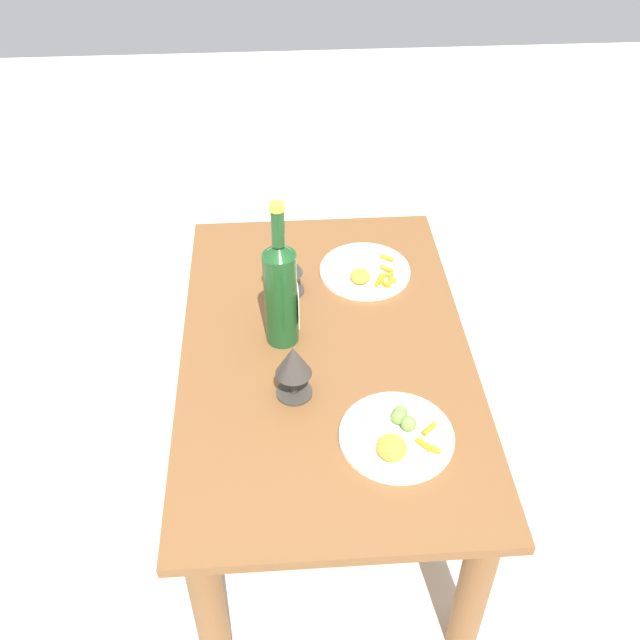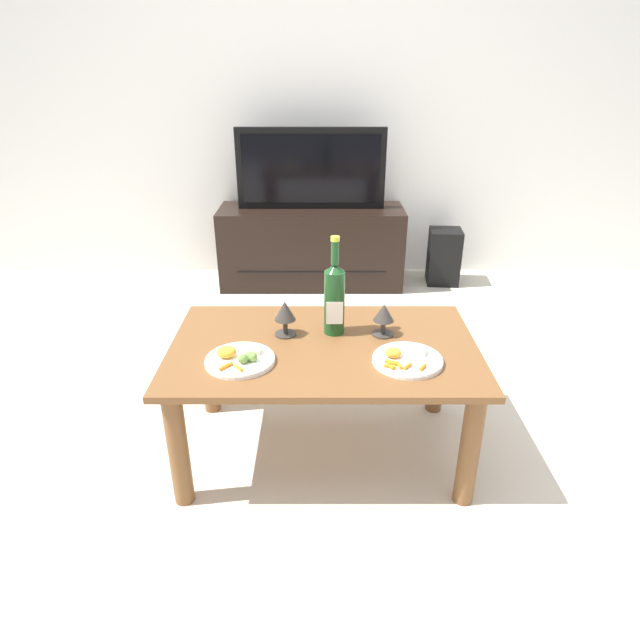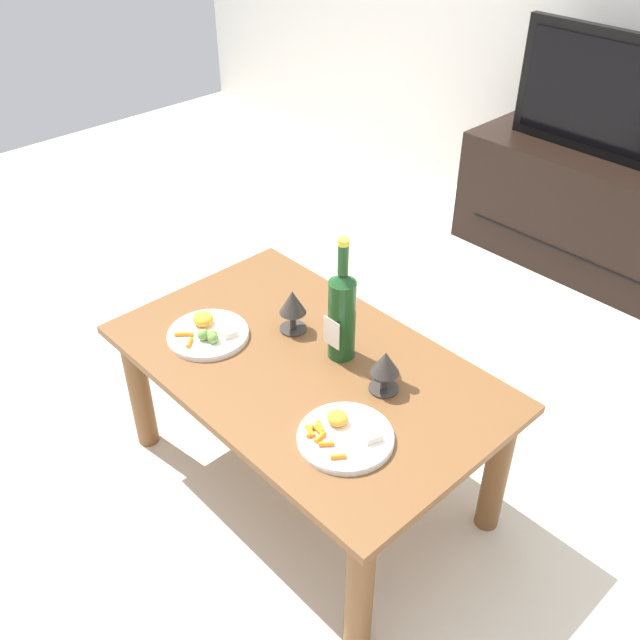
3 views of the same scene
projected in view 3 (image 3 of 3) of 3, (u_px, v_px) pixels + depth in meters
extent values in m
plane|color=beige|center=(307.00, 478.00, 2.29)|extent=(6.40, 6.40, 0.00)
cube|color=brown|center=(306.00, 367.00, 2.02)|extent=(1.12, 0.68, 0.03)
cylinder|color=brown|center=(139.00, 390.00, 2.30)|extent=(0.07, 0.07, 0.45)
cylinder|color=brown|center=(359.00, 590.00, 1.71)|extent=(0.07, 0.07, 0.45)
cylinder|color=brown|center=(272.00, 320.00, 2.60)|extent=(0.07, 0.07, 0.45)
cylinder|color=brown|center=(497.00, 470.00, 2.02)|extent=(0.07, 0.07, 0.45)
cube|color=black|center=(596.00, 216.00, 3.17)|extent=(1.22, 0.41, 0.53)
cube|color=black|center=(566.00, 253.00, 3.12)|extent=(0.98, 0.01, 0.01)
cube|color=black|center=(625.00, 100.00, 2.86)|extent=(0.95, 0.04, 0.51)
cube|color=black|center=(622.00, 101.00, 2.85)|extent=(0.88, 0.01, 0.43)
cylinder|color=#19471E|center=(342.00, 320.00, 1.97)|extent=(0.08, 0.08, 0.25)
cone|color=#19471E|center=(343.00, 278.00, 1.89)|extent=(0.08, 0.08, 0.03)
cylinder|color=#19471E|center=(343.00, 259.00, 1.85)|extent=(0.03, 0.03, 0.09)
cylinder|color=yellow|center=(344.00, 242.00, 1.82)|extent=(0.03, 0.03, 0.02)
cube|color=silver|center=(331.00, 333.00, 1.96)|extent=(0.06, 0.00, 0.09)
cylinder|color=#38332D|center=(293.00, 329.00, 2.14)|extent=(0.08, 0.08, 0.01)
cylinder|color=#38332D|center=(293.00, 320.00, 2.12)|extent=(0.02, 0.02, 0.06)
cone|color=#38332D|center=(292.00, 302.00, 2.08)|extent=(0.08, 0.08, 0.07)
cylinder|color=#38332D|center=(383.00, 388.00, 1.92)|extent=(0.08, 0.08, 0.01)
cylinder|color=#38332D|center=(384.00, 380.00, 1.90)|extent=(0.02, 0.02, 0.05)
cone|color=#38332D|center=(385.00, 362.00, 1.87)|extent=(0.08, 0.08, 0.07)
cylinder|color=white|center=(208.00, 335.00, 2.11)|extent=(0.24, 0.24, 0.01)
torus|color=white|center=(208.00, 333.00, 2.10)|extent=(0.24, 0.24, 0.01)
ellipsoid|color=orange|center=(203.00, 319.00, 2.13)|extent=(0.07, 0.06, 0.04)
cube|color=beige|center=(228.00, 331.00, 2.09)|extent=(0.06, 0.05, 0.02)
cylinder|color=orange|center=(187.00, 334.00, 2.09)|extent=(0.04, 0.03, 0.01)
cylinder|color=orange|center=(181.00, 334.00, 2.09)|extent=(0.03, 0.04, 0.01)
cylinder|color=orange|center=(190.00, 343.00, 2.06)|extent=(0.03, 0.04, 0.01)
sphere|color=olive|center=(212.00, 335.00, 2.07)|extent=(0.03, 0.03, 0.03)
sphere|color=olive|center=(213.00, 338.00, 2.06)|extent=(0.03, 0.03, 0.03)
sphere|color=olive|center=(203.00, 335.00, 2.07)|extent=(0.03, 0.03, 0.03)
cylinder|color=white|center=(346.00, 438.00, 1.77)|extent=(0.24, 0.24, 0.01)
torus|color=white|center=(346.00, 436.00, 1.76)|extent=(0.24, 0.24, 0.01)
ellipsoid|color=orange|center=(337.00, 418.00, 1.79)|extent=(0.06, 0.05, 0.03)
cube|color=beige|center=(370.00, 434.00, 1.76)|extent=(0.06, 0.06, 0.02)
cylinder|color=orange|center=(320.00, 427.00, 1.78)|extent=(0.04, 0.03, 0.01)
cylinder|color=orange|center=(319.00, 431.00, 1.77)|extent=(0.04, 0.02, 0.01)
cylinder|color=orange|center=(310.00, 431.00, 1.77)|extent=(0.04, 0.02, 0.01)
cylinder|color=orange|center=(310.00, 431.00, 1.77)|extent=(0.03, 0.04, 0.01)
cylinder|color=orange|center=(320.00, 437.00, 1.75)|extent=(0.02, 0.04, 0.01)
cylinder|color=orange|center=(326.00, 444.00, 1.73)|extent=(0.03, 0.04, 0.01)
cylinder|color=orange|center=(338.00, 456.00, 1.70)|extent=(0.03, 0.04, 0.01)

